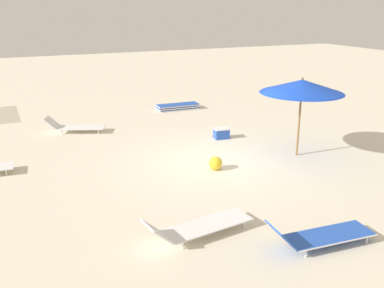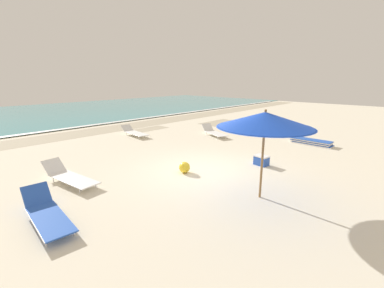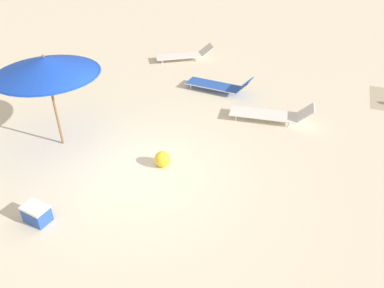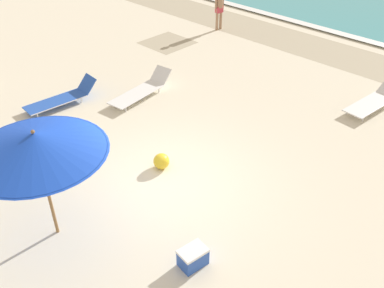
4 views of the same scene
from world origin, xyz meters
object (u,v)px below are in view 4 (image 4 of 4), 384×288
sun_lounger_under_umbrella (373,101)px  beach_ball (161,161)px  sun_lounger_near_water_left (62,98)px  beach_umbrella (36,143)px  sun_lounger_mid_beach_solo (142,90)px  beachgoer_wading_adult (219,5)px  cooler_box (193,257)px

sun_lounger_under_umbrella → beach_ball: (-2.27, -6.13, -0.02)m
sun_lounger_near_water_left → beach_ball: (4.28, -0.05, -0.03)m
beach_umbrella → sun_lounger_mid_beach_solo: beach_umbrella is taller
beach_umbrella → beachgoer_wading_adult: size_ratio=1.37×
beach_ball → beachgoer_wading_adult: bearing=123.1°
beach_umbrella → cooler_box: size_ratio=4.45×
cooler_box → beachgoer_wading_adult: bearing=-132.9°
sun_lounger_mid_beach_solo → beachgoer_wading_adult: 6.40m
beachgoer_wading_adult → sun_lounger_near_water_left: bearing=14.3°
sun_lounger_mid_beach_solo → beach_ball: size_ratio=6.17×
beach_ball → cooler_box: beach_ball is taller
sun_lounger_under_umbrella → beachgoer_wading_adult: bearing=172.4°
beachgoer_wading_adult → cooler_box: size_ratio=3.24×
cooler_box → beach_ball: bearing=-113.4°
beachgoer_wading_adult → beach_ball: beachgoer_wading_adult is taller
sun_lounger_under_umbrella → cooler_box: sun_lounger_under_umbrella is taller
sun_lounger_near_water_left → sun_lounger_mid_beach_solo: size_ratio=0.93×
beach_umbrella → beachgoer_wading_adult: 11.97m
sun_lounger_under_umbrella → sun_lounger_mid_beach_solo: sun_lounger_mid_beach_solo is taller
sun_lounger_mid_beach_solo → cooler_box: 6.50m
beach_umbrella → cooler_box: 3.34m
sun_lounger_mid_beach_solo → beach_ball: bearing=-40.3°
sun_lounger_near_water_left → cooler_box: (6.76, -1.57, -0.03)m
beachgoer_wading_adult → beach_ball: bearing=40.9°
beach_umbrella → beach_ball: bearing=90.9°
sun_lounger_near_water_left → sun_lounger_under_umbrella: bearing=47.5°
sun_lounger_under_umbrella → beach_ball: 6.54m
sun_lounger_near_water_left → beachgoer_wading_adult: (-0.89, 7.89, 0.78)m
sun_lounger_under_umbrella → beach_ball: bearing=-104.3°
sun_lounger_near_water_left → sun_lounger_mid_beach_solo: 2.30m
beachgoer_wading_adult → beach_ball: size_ratio=4.70×
beach_umbrella → sun_lounger_mid_beach_solo: (-3.05, 4.74, -1.88)m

